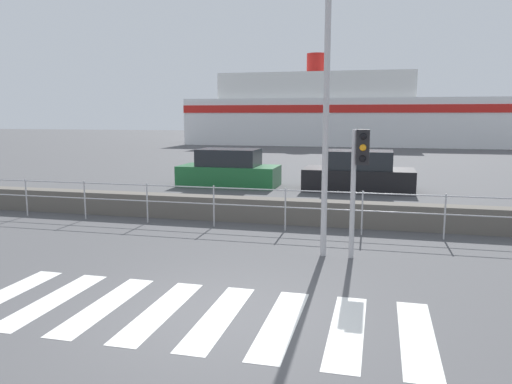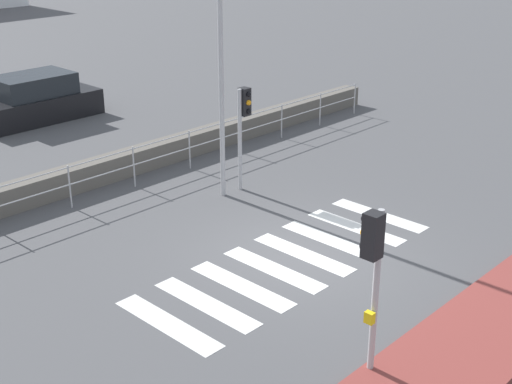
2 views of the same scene
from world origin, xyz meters
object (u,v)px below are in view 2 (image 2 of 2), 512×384
traffic_light_far (243,116)px  streetlamp (227,45)px  parked_car_black (35,101)px  traffic_light_near (373,261)px

traffic_light_far → streetlamp: (-0.67, -0.16, 1.82)m
traffic_light_far → streetlamp: streetlamp is taller
traffic_light_far → parked_car_black: 9.35m
traffic_light_near → parked_car_black: 16.53m
traffic_light_near → streetlamp: size_ratio=0.46×
parked_car_black → streetlamp: bearing=-91.8°
traffic_light_far → streetlamp: bearing=-166.9°
traffic_light_far → parked_car_black: traffic_light_far is taller
traffic_light_near → traffic_light_far: 7.97m
traffic_light_far → parked_car_black: bearing=92.3°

